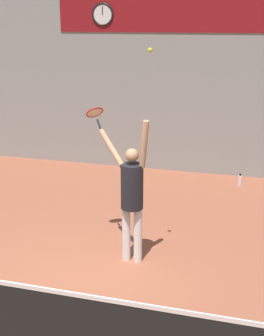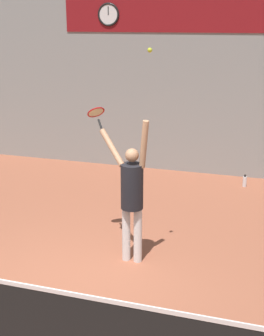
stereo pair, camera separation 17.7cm
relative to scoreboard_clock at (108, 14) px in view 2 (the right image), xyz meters
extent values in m
plane|color=#9E563D|center=(1.45, -5.96, -3.75)|extent=(18.00, 18.00, 0.00)
cube|color=gray|center=(1.45, 0.08, -1.25)|extent=(18.00, 0.10, 5.00)
cube|color=maroon|center=(1.45, 0.02, 0.00)|extent=(5.11, 0.02, 0.80)
cylinder|color=white|center=(0.00, 0.00, 0.00)|extent=(0.49, 0.02, 0.49)
torus|color=black|center=(0.00, 0.00, 0.00)|extent=(0.54, 0.05, 0.54)
cube|color=black|center=(0.00, -0.01, 0.09)|extent=(0.02, 0.01, 0.20)
cube|color=black|center=(1.45, -7.21, -3.30)|extent=(7.23, 0.01, 0.91)
cube|color=white|center=(1.45, -7.21, -2.82)|extent=(7.23, 0.02, 0.05)
cylinder|color=white|center=(1.96, -4.71, -3.31)|extent=(0.13, 0.13, 0.89)
cylinder|color=white|center=(2.15, -4.71, -3.31)|extent=(0.13, 0.13, 0.89)
cylinder|color=black|center=(2.06, -4.71, -2.51)|extent=(0.34, 0.34, 0.70)
sphere|color=tan|center=(2.06, -4.71, -2.03)|extent=(0.20, 0.20, 0.20)
cylinder|color=tan|center=(2.25, -4.74, -1.84)|extent=(0.20, 0.18, 0.72)
cylinder|color=tan|center=(1.68, -4.53, -1.99)|extent=(0.55, 0.47, 0.49)
cylinder|color=black|center=(1.41, -4.30, -1.70)|extent=(0.13, 0.13, 0.17)
torus|color=red|center=(1.29, -4.19, -1.52)|extent=(0.37, 0.37, 0.21)
cylinder|color=beige|center=(1.29, -4.19, -1.52)|extent=(0.30, 0.31, 0.16)
sphere|color=#CCDB2D|center=(2.32, -4.77, -0.52)|extent=(0.07, 0.07, 0.07)
cylinder|color=silver|center=(3.49, -0.67, -3.63)|extent=(0.09, 0.09, 0.24)
cylinder|color=black|center=(3.49, -0.67, -3.49)|extent=(0.05, 0.05, 0.04)
camera|label=1|loc=(3.85, -11.07, -0.13)|focal=50.00mm
camera|label=2|loc=(4.02, -11.02, -0.13)|focal=50.00mm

